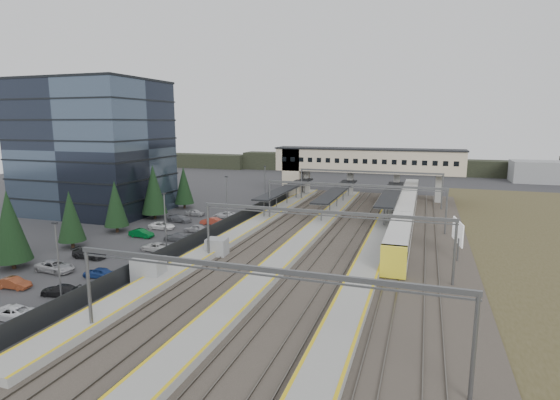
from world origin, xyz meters
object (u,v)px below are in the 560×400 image
(footbridge, at_px, (354,163))
(train, at_px, (406,211))
(relay_cabin_near, at_px, (149,270))
(billboard, at_px, (458,233))
(relay_cabin_far, at_px, (217,247))
(office_building, at_px, (93,147))

(footbridge, bearing_deg, train, -60.01)
(relay_cabin_near, height_order, footbridge, footbridge)
(footbridge, height_order, billboard, footbridge)
(relay_cabin_far, xyz_separation_m, billboard, (28.69, 9.40, 1.96))
(billboard, bearing_deg, relay_cabin_far, -161.86)
(relay_cabin_far, height_order, billboard, billboard)
(footbridge, xyz_separation_m, billboard, (19.27, -38.90, -4.81))
(office_building, relative_size, train, 0.42)
(relay_cabin_near, distance_m, footbridge, 60.21)
(office_building, xyz_separation_m, footbridge, (43.70, 30.00, -4.26))
(relay_cabin_near, bearing_deg, office_building, 137.69)
(relay_cabin_far, relative_size, footbridge, 0.07)
(relay_cabin_near, bearing_deg, train, 56.53)
(relay_cabin_far, bearing_deg, train, 51.18)
(relay_cabin_near, distance_m, train, 44.66)
(footbridge, distance_m, train, 25.31)
(office_building, xyz_separation_m, billboard, (62.97, -8.90, -9.07))
(train, height_order, billboard, billboard)
(train, relative_size, billboard, 10.50)
(billboard, bearing_deg, relay_cabin_near, -148.11)
(office_building, xyz_separation_m, train, (56.00, 8.69, -10.19))
(relay_cabin_near, relative_size, footbridge, 0.08)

